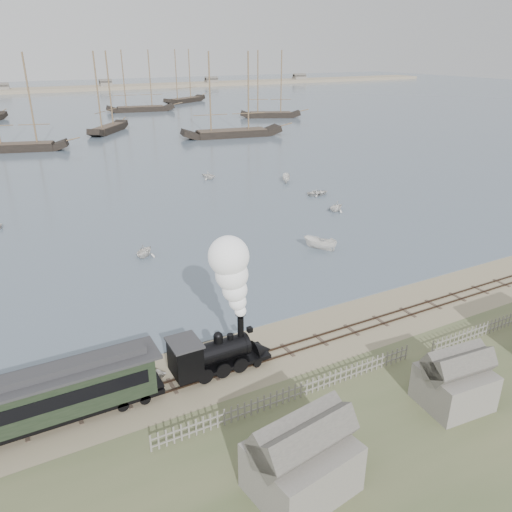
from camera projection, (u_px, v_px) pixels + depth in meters
name	position (u px, v px, depth m)	size (l,w,h in m)	color
ground	(317.00, 325.00, 40.48)	(600.00, 600.00, 0.00)	tan
harbor_water	(45.00, 109.00, 178.36)	(600.00, 336.00, 0.06)	#475766
rail_track	(331.00, 336.00, 38.84)	(120.00, 1.80, 0.16)	#39281F
picket_fence_west	(295.00, 399.00, 31.96)	(19.00, 0.10, 1.20)	slate
picket_fence_east	(499.00, 329.00, 39.86)	(15.00, 0.10, 1.20)	slate
shed_left	(301.00, 488.00, 25.57)	(5.00, 4.00, 4.10)	slate
shed_mid	(451.00, 403.00, 31.62)	(4.00, 3.50, 3.60)	slate
far_spit	(23.00, 92.00, 243.26)	(500.00, 20.00, 1.80)	tan
locomotive	(231.00, 314.00, 33.42)	(7.51, 2.80, 9.36)	black
passenger_coach	(43.00, 396.00, 28.95)	(13.87, 2.67, 3.37)	black
beached_dinghy	(139.00, 375.00, 33.67)	(3.77, 2.69, 0.78)	white
rowboat_1	(144.00, 251.00, 53.11)	(2.76, 2.38, 1.45)	white
rowboat_2	(320.00, 244.00, 54.97)	(3.76, 1.41, 1.45)	white
rowboat_3	(318.00, 193.00, 75.50)	(3.47, 2.48, 0.72)	white
rowboat_4	(336.00, 206.00, 67.89)	(2.68, 2.31, 1.41)	white
rowboat_5	(286.00, 178.00, 82.46)	(3.25, 1.22, 1.26)	white
rowboat_7	(208.00, 175.00, 84.33)	(2.70, 2.33, 1.42)	white
schooner_2	(13.00, 103.00, 103.26)	(18.92, 4.37, 20.00)	black
schooner_3	(104.00, 92.00, 126.50)	(17.68, 4.08, 20.00)	black
schooner_4	(231.00, 95.00, 120.21)	(25.03, 5.78, 20.00)	black
schooner_5	(271.00, 84.00, 153.51)	(18.76, 4.33, 20.00)	black
schooner_8	(138.00, 81.00, 168.17)	(22.77, 5.25, 20.00)	black
schooner_9	(184.00, 76.00, 195.69)	(21.21, 4.89, 20.00)	black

